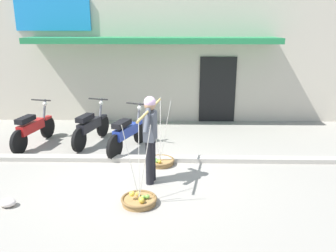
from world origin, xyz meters
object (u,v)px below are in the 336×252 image
object	(u,v)px
fruit_basket_right_side	(160,161)
motorcycle_second_in_row	(91,127)
motorcycle_third_in_row	(127,133)
motorcycle_nearest_shop	(33,128)
fruit_vendor	(150,134)
fruit_basket_left_side	(139,200)
plastic_litter_bag	(8,203)

from	to	relation	value
fruit_basket_right_side	motorcycle_second_in_row	world-z (taller)	fruit_basket_right_side
motorcycle_third_in_row	motorcycle_nearest_shop	bearing A→B (deg)	172.15
motorcycle_second_in_row	motorcycle_third_in_row	xyz separation A→B (m)	(1.00, -0.50, 0.00)
fruit_vendor	fruit_basket_left_side	xyz separation A→B (m)	(-0.14, -0.87, -0.90)
motorcycle_second_in_row	motorcycle_nearest_shop	bearing A→B (deg)	-173.35
fruit_vendor	plastic_litter_bag	size ratio (longest dim) A/B	6.24
plastic_litter_bag	fruit_basket_left_side	bearing A→B (deg)	3.39
motorcycle_second_in_row	plastic_litter_bag	world-z (taller)	motorcycle_second_in_row
fruit_vendor	motorcycle_third_in_row	size ratio (longest dim) A/B	1.02
fruit_vendor	fruit_basket_left_side	distance (m)	1.26
motorcycle_nearest_shop	motorcycle_second_in_row	world-z (taller)	same
fruit_basket_left_side	motorcycle_second_in_row	bearing A→B (deg)	116.69
plastic_litter_bag	motorcycle_second_in_row	bearing A→B (deg)	77.89
fruit_basket_right_side	motorcycle_nearest_shop	size ratio (longest dim) A/B	0.81
motorcycle_nearest_shop	plastic_litter_bag	world-z (taller)	motorcycle_nearest_shop
fruit_basket_right_side	motorcycle_third_in_row	size ratio (longest dim) A/B	0.85
fruit_basket_right_side	motorcycle_third_in_row	world-z (taller)	fruit_basket_right_side
motorcycle_second_in_row	plastic_litter_bag	size ratio (longest dim) A/B	6.34
fruit_basket_left_side	plastic_litter_bag	xyz separation A→B (m)	(-2.21, -0.13, -0.01)
fruit_basket_right_side	motorcycle_third_in_row	xyz separation A→B (m)	(-0.82, 0.80, 0.38)
fruit_vendor	motorcycle_third_in_row	xyz separation A→B (m)	(-0.67, 1.67, -0.53)
fruit_basket_left_side	motorcycle_second_in_row	distance (m)	3.42
fruit_basket_right_side	motorcycle_second_in_row	distance (m)	2.26
motorcycle_nearest_shop	fruit_basket_right_side	bearing A→B (deg)	-19.41
plastic_litter_bag	motorcycle_nearest_shop	bearing A→B (deg)	103.71
motorcycle_second_in_row	fruit_basket_right_side	bearing A→B (deg)	-35.66
fruit_basket_right_side	motorcycle_nearest_shop	xyz separation A→B (m)	(-3.23, 1.14, 0.38)
fruit_basket_left_side	plastic_litter_bag	bearing A→B (deg)	-176.61
fruit_basket_right_side	motorcycle_second_in_row	bearing A→B (deg)	144.34
fruit_vendor	fruit_basket_right_side	size ratio (longest dim) A/B	1.20
fruit_basket_left_side	fruit_basket_right_side	world-z (taller)	same
motorcycle_nearest_shop	plastic_litter_bag	xyz separation A→B (m)	(0.73, -3.01, -0.38)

